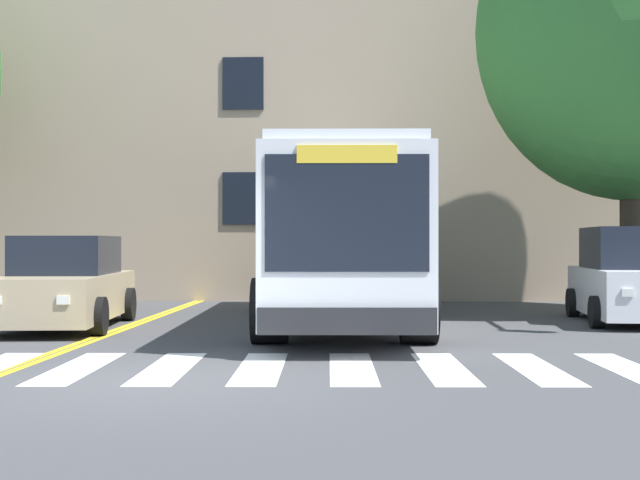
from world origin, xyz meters
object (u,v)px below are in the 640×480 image
car_tan_near_lane (66,286)px  car_white_far_lane (631,279)px  city_bus (341,237)px  car_silver_behind_bus (337,268)px  street_tree_curbside_large (632,31)px

car_tan_near_lane → car_white_far_lane: bearing=8.1°
city_bus → car_silver_behind_bus: size_ratio=2.65×
car_tan_near_lane → street_tree_curbside_large: street_tree_curbside_large is taller
car_tan_near_lane → car_white_far_lane: car_white_far_lane is taller
city_bus → street_tree_curbside_large: 7.95m
car_white_far_lane → street_tree_curbside_large: size_ratio=0.44×
city_bus → car_tan_near_lane: size_ratio=2.25×
car_tan_near_lane → car_silver_behind_bus: car_silver_behind_bus is taller
car_tan_near_lane → car_white_far_lane: 10.86m
street_tree_curbside_large → car_tan_near_lane: bearing=-164.1°
city_bus → car_white_far_lane: bearing=5.4°
car_tan_near_lane → street_tree_curbside_large: size_ratio=0.50×
city_bus → car_tan_near_lane: bearing=-168.9°
city_bus → street_tree_curbside_large: street_tree_curbside_large is taller
car_tan_near_lane → car_silver_behind_bus: 10.73m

